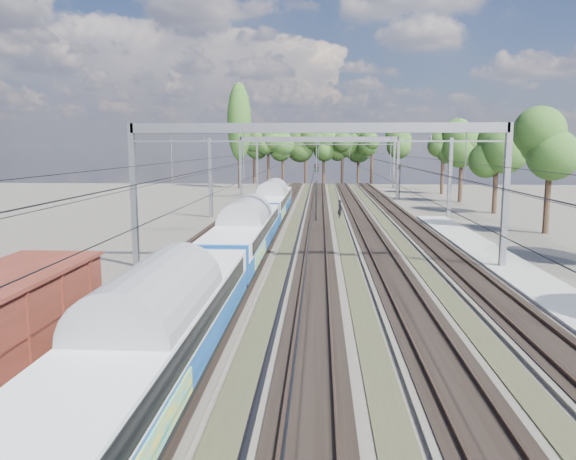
# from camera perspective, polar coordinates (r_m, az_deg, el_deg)

# --- Properties ---
(track_bed) EXTENTS (21.00, 130.00, 0.34)m
(track_bed) POSITION_cam_1_polar(r_m,az_deg,el_deg) (50.22, 2.97, -0.10)
(track_bed) COLOR #47423A
(track_bed) RESTS_ON ground
(catenary) EXTENTS (25.65, 130.00, 9.00)m
(catenary) POSITION_cam_1_polar(r_m,az_deg,el_deg) (57.35, 3.40, 7.28)
(catenary) COLOR slate
(catenary) RESTS_ON ground
(tree_belt) EXTENTS (39.24, 99.84, 11.94)m
(tree_belt) POSITION_cam_1_polar(r_m,az_deg,el_deg) (98.74, 6.92, 8.82)
(tree_belt) COLOR black
(tree_belt) RESTS_ON ground
(poplar) EXTENTS (4.40, 4.40, 19.04)m
(poplar) POSITION_cam_1_polar(r_m,az_deg,el_deg) (103.80, -4.98, 10.82)
(poplar) COLOR black
(poplar) RESTS_ON ground
(emu_train) EXTENTS (2.85, 60.37, 4.17)m
(emu_train) POSITION_cam_1_polar(r_m,az_deg,el_deg) (35.80, -4.36, 0.23)
(emu_train) COLOR black
(emu_train) RESTS_ON ground
(worker) EXTENTS (0.68, 0.84, 1.99)m
(worker) POSITION_cam_1_polar(r_m,az_deg,el_deg) (59.94, 5.30, 2.13)
(worker) COLOR black
(worker) RESTS_ON ground
(signal_near) EXTENTS (0.42, 0.39, 5.87)m
(signal_near) POSITION_cam_1_polar(r_m,az_deg,el_deg) (56.11, 2.90, 4.52)
(signal_near) COLOR black
(signal_near) RESTS_ON ground
(signal_far) EXTENTS (0.32, 0.29, 5.05)m
(signal_far) POSITION_cam_1_polar(r_m,az_deg,el_deg) (83.11, 11.30, 5.29)
(signal_far) COLOR black
(signal_far) RESTS_ON ground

